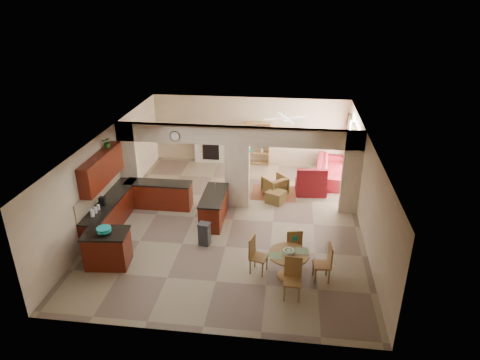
# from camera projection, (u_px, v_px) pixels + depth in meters

# --- Properties ---
(floor) EXTENTS (10.00, 10.00, 0.00)m
(floor) POSITION_uv_depth(u_px,v_px,m) (233.00, 219.00, 13.77)
(floor) COLOR gray
(floor) RESTS_ON ground
(ceiling) EXTENTS (10.00, 10.00, 0.00)m
(ceiling) POSITION_uv_depth(u_px,v_px,m) (233.00, 137.00, 12.61)
(ceiling) COLOR white
(ceiling) RESTS_ON wall_back
(wall_back) EXTENTS (8.00, 0.00, 8.00)m
(wall_back) POSITION_uv_depth(u_px,v_px,m) (250.00, 131.00, 17.71)
(wall_back) COLOR beige
(wall_back) RESTS_ON floor
(wall_front) EXTENTS (8.00, 0.00, 8.00)m
(wall_front) POSITION_uv_depth(u_px,v_px,m) (199.00, 281.00, 8.67)
(wall_front) COLOR beige
(wall_front) RESTS_ON floor
(wall_left) EXTENTS (0.00, 10.00, 10.00)m
(wall_left) POSITION_uv_depth(u_px,v_px,m) (109.00, 174.00, 13.64)
(wall_left) COLOR beige
(wall_left) RESTS_ON floor
(wall_right) EXTENTS (0.00, 10.00, 10.00)m
(wall_right) POSITION_uv_depth(u_px,v_px,m) (366.00, 187.00, 12.74)
(wall_right) COLOR beige
(wall_right) RESTS_ON floor
(partition_left_pier) EXTENTS (0.60, 0.25, 2.80)m
(partition_left_pier) POSITION_uv_depth(u_px,v_px,m) (129.00, 162.00, 14.51)
(partition_left_pier) COLOR beige
(partition_left_pier) RESTS_ON floor
(partition_center_pier) EXTENTS (0.80, 0.25, 2.20)m
(partition_center_pier) POSITION_uv_depth(u_px,v_px,m) (237.00, 176.00, 14.22)
(partition_center_pier) COLOR beige
(partition_center_pier) RESTS_ON floor
(partition_right_pier) EXTENTS (0.60, 0.25, 2.80)m
(partition_right_pier) POSITION_uv_depth(u_px,v_px,m) (352.00, 173.00, 13.68)
(partition_right_pier) COLOR beige
(partition_right_pier) RESTS_ON floor
(partition_header) EXTENTS (8.00, 0.25, 0.60)m
(partition_header) POSITION_uv_depth(u_px,v_px,m) (237.00, 136.00, 13.64)
(partition_header) COLOR beige
(partition_header) RESTS_ON partition_center_pier
(kitchen_counter) EXTENTS (2.52, 3.29, 1.48)m
(kitchen_counter) POSITION_uv_depth(u_px,v_px,m) (132.00, 204.00, 13.71)
(kitchen_counter) COLOR #450E08
(kitchen_counter) RESTS_ON floor
(upper_cabinets) EXTENTS (0.35, 2.40, 0.90)m
(upper_cabinets) POSITION_uv_depth(u_px,v_px,m) (102.00, 168.00, 12.68)
(upper_cabinets) COLOR #450E08
(upper_cabinets) RESTS_ON wall_left
(peninsula) EXTENTS (0.70, 1.85, 0.91)m
(peninsula) POSITION_uv_depth(u_px,v_px,m) (214.00, 207.00, 13.54)
(peninsula) COLOR #450E08
(peninsula) RESTS_ON floor
(wall_clock) EXTENTS (0.34, 0.03, 0.34)m
(wall_clock) POSITION_uv_depth(u_px,v_px,m) (175.00, 136.00, 13.75)
(wall_clock) COLOR #492F18
(wall_clock) RESTS_ON partition_header
(rug) EXTENTS (1.60, 1.30, 0.01)m
(rug) POSITION_uv_depth(u_px,v_px,m) (274.00, 193.00, 15.53)
(rug) COLOR brown
(rug) RESTS_ON floor
(fireplace) EXTENTS (1.60, 0.35, 1.20)m
(fireplace) POSITION_uv_depth(u_px,v_px,m) (211.00, 148.00, 18.06)
(fireplace) COLOR beige
(fireplace) RESTS_ON floor
(shelving_unit) EXTENTS (1.00, 0.32, 1.80)m
(shelving_unit) POSITION_uv_depth(u_px,v_px,m) (257.00, 144.00, 17.71)
(shelving_unit) COLOR olive
(shelving_unit) RESTS_ON floor
(window_a) EXTENTS (0.02, 0.90, 1.90)m
(window_a) POSITION_uv_depth(u_px,v_px,m) (355.00, 164.00, 14.91)
(window_a) COLOR white
(window_a) RESTS_ON wall_right
(window_b) EXTENTS (0.02, 0.90, 1.90)m
(window_b) POSITION_uv_depth(u_px,v_px,m) (349.00, 147.00, 16.44)
(window_b) COLOR white
(window_b) RESTS_ON wall_right
(glazed_door) EXTENTS (0.02, 0.70, 2.10)m
(glazed_door) POSITION_uv_depth(u_px,v_px,m) (351.00, 159.00, 15.74)
(glazed_door) COLOR white
(glazed_door) RESTS_ON wall_right
(drape_a_left) EXTENTS (0.10, 0.28, 2.30)m
(drape_a_left) POSITION_uv_depth(u_px,v_px,m) (356.00, 171.00, 14.37)
(drape_a_left) COLOR #3F1C19
(drape_a_left) RESTS_ON wall_right
(drape_a_right) EXTENTS (0.10, 0.28, 2.30)m
(drape_a_right) POSITION_uv_depth(u_px,v_px,m) (351.00, 158.00, 15.45)
(drape_a_right) COLOR #3F1C19
(drape_a_right) RESTS_ON wall_right
(drape_b_left) EXTENTS (0.10, 0.28, 2.30)m
(drape_b_left) POSITION_uv_depth(u_px,v_px,m) (350.00, 153.00, 15.90)
(drape_b_left) COLOR #3F1C19
(drape_b_left) RESTS_ON wall_right
(drape_b_right) EXTENTS (0.10, 0.28, 2.30)m
(drape_b_right) POSITION_uv_depth(u_px,v_px,m) (347.00, 142.00, 16.99)
(drape_b_right) COLOR #3F1C19
(drape_b_right) RESTS_ON wall_right
(ceiling_fan) EXTENTS (1.00, 1.00, 0.10)m
(ceiling_fan) POSITION_uv_depth(u_px,v_px,m) (286.00, 118.00, 15.25)
(ceiling_fan) COLOR white
(ceiling_fan) RESTS_ON ceiling
(kitchen_island) EXTENTS (1.22, 0.93, 0.99)m
(kitchen_island) POSITION_uv_depth(u_px,v_px,m) (108.00, 248.00, 11.35)
(kitchen_island) COLOR #450E08
(kitchen_island) RESTS_ON floor
(teal_bowl) EXTENTS (0.38, 0.38, 0.18)m
(teal_bowl) POSITION_uv_depth(u_px,v_px,m) (104.00, 231.00, 11.05)
(teal_bowl) COLOR teal
(teal_bowl) RESTS_ON kitchen_island
(trash_can) EXTENTS (0.34, 0.31, 0.64)m
(trash_can) POSITION_uv_depth(u_px,v_px,m) (204.00, 235.00, 12.31)
(trash_can) COLOR #2C2C2E
(trash_can) RESTS_ON floor
(dining_table) EXTENTS (1.05, 1.05, 0.71)m
(dining_table) POSITION_uv_depth(u_px,v_px,m) (288.00, 261.00, 10.86)
(dining_table) COLOR olive
(dining_table) RESTS_ON floor
(fruit_bowl) EXTENTS (0.29, 0.29, 0.15)m
(fruit_bowl) POSITION_uv_depth(u_px,v_px,m) (289.00, 252.00, 10.69)
(fruit_bowl) COLOR #5EB025
(fruit_bowl) RESTS_ON dining_table
(sofa) EXTENTS (2.74, 1.30, 0.78)m
(sofa) POSITION_uv_depth(u_px,v_px,m) (330.00, 169.00, 16.54)
(sofa) COLOR maroon
(sofa) RESTS_ON floor
(chaise) EXTENTS (1.13, 0.95, 0.43)m
(chaise) POSITION_uv_depth(u_px,v_px,m) (311.00, 187.00, 15.46)
(chaise) COLOR maroon
(chaise) RESTS_ON floor
(armchair) EXTENTS (1.05, 1.06, 0.69)m
(armchair) POSITION_uv_depth(u_px,v_px,m) (275.00, 185.00, 15.30)
(armchair) COLOR maroon
(armchair) RESTS_ON floor
(ottoman) EXTENTS (0.75, 0.75, 0.41)m
(ottoman) POSITION_uv_depth(u_px,v_px,m) (276.00, 197.00, 14.80)
(ottoman) COLOR maroon
(ottoman) RESTS_ON floor
(plant) EXTENTS (0.34, 0.31, 0.34)m
(plant) POSITION_uv_depth(u_px,v_px,m) (107.00, 142.00, 12.97)
(plant) COLOR #134A15
(plant) RESTS_ON upper_cabinets
(chair_north) EXTENTS (0.50, 0.50, 1.02)m
(chair_north) POSITION_uv_depth(u_px,v_px,m) (293.00, 244.00, 11.43)
(chair_north) COLOR olive
(chair_north) RESTS_ON floor
(chair_east) EXTENTS (0.47, 0.47, 1.02)m
(chair_east) POSITION_uv_depth(u_px,v_px,m) (325.00, 261.00, 10.72)
(chair_east) COLOR olive
(chair_east) RESTS_ON floor
(chair_south) EXTENTS (0.43, 0.44, 1.02)m
(chair_south) POSITION_uv_depth(u_px,v_px,m) (293.00, 276.00, 10.18)
(chair_south) COLOR olive
(chair_south) RESTS_ON floor
(chair_west) EXTENTS (0.52, 0.52, 1.02)m
(chair_west) POSITION_uv_depth(u_px,v_px,m) (256.00, 253.00, 11.05)
(chair_west) COLOR olive
(chair_west) RESTS_ON floor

